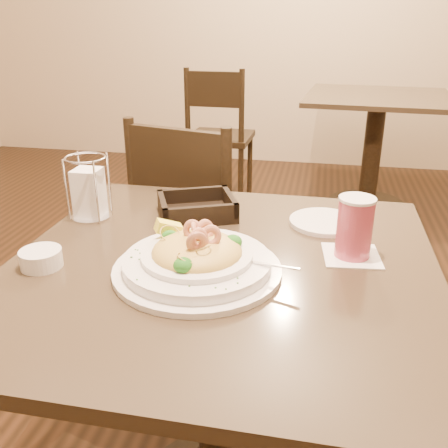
% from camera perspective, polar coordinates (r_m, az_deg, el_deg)
% --- Properties ---
extents(main_table, '(0.90, 0.90, 0.76)m').
position_cam_1_polar(main_table, '(1.19, -0.20, -14.77)').
color(main_table, black).
rests_on(main_table, ground).
extents(background_table, '(0.97, 0.97, 0.76)m').
position_cam_1_polar(background_table, '(3.49, 16.81, 10.01)').
color(background_table, black).
rests_on(background_table, ground).
extents(dining_chair_near, '(0.51, 0.51, 0.93)m').
position_cam_1_polar(dining_chair_near, '(1.86, -3.07, -0.91)').
color(dining_chair_near, black).
rests_on(dining_chair_near, ground).
extents(dining_chair_far, '(0.43, 0.43, 0.93)m').
position_cam_1_polar(dining_chair_far, '(3.46, -0.59, 10.45)').
color(dining_chair_far, black).
rests_on(dining_chair_far, ground).
extents(pasta_bowl, '(0.38, 0.34, 0.11)m').
position_cam_1_polar(pasta_bowl, '(1.01, -3.11, -3.98)').
color(pasta_bowl, white).
rests_on(pasta_bowl, main_table).
extents(drink_glass, '(0.13, 0.13, 0.14)m').
position_cam_1_polar(drink_glass, '(1.09, 14.69, -0.44)').
color(drink_glass, white).
rests_on(drink_glass, main_table).
extents(bread_basket, '(0.24, 0.22, 0.05)m').
position_cam_1_polar(bread_basket, '(1.29, -3.11, 1.75)').
color(bread_basket, black).
rests_on(bread_basket, main_table).
extents(napkin_caddy, '(0.10, 0.10, 0.16)m').
position_cam_1_polar(napkin_caddy, '(1.31, -15.19, 3.59)').
color(napkin_caddy, silver).
rests_on(napkin_caddy, main_table).
extents(side_plate, '(0.20, 0.20, 0.01)m').
position_cam_1_polar(side_plate, '(1.27, 11.41, 0.24)').
color(side_plate, white).
rests_on(side_plate, main_table).
extents(butter_ramekin, '(0.11, 0.11, 0.04)m').
position_cam_1_polar(butter_ramekin, '(1.10, -20.18, -3.72)').
color(butter_ramekin, white).
rests_on(butter_ramekin, main_table).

